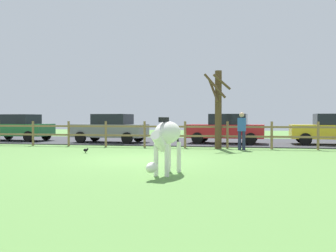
{
  "coord_description": "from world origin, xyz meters",
  "views": [
    {
      "loc": [
        3.26,
        -11.97,
        1.39
      ],
      "look_at": [
        0.6,
        1.37,
        1.1
      ],
      "focal_mm": 39.44,
      "sensor_mm": 36.0,
      "label": 1
    }
  ],
  "objects_px": {
    "parked_car_yellow": "(332,129)",
    "parked_car_green": "(18,127)",
    "crow_on_grass": "(86,150)",
    "parked_car_grey": "(111,128)",
    "parked_car_red": "(226,128)",
    "zebra": "(167,137)",
    "bare_tree": "(218,107)",
    "visitor_near_fence": "(242,129)"
  },
  "relations": [
    {
      "from": "parked_car_red",
      "to": "parked_car_grey",
      "type": "distance_m",
      "value": 6.3
    },
    {
      "from": "zebra",
      "to": "visitor_near_fence",
      "type": "height_order",
      "value": "visitor_near_fence"
    },
    {
      "from": "crow_on_grass",
      "to": "visitor_near_fence",
      "type": "xyz_separation_m",
      "value": [
        6.06,
        2.67,
        0.78
      ]
    },
    {
      "from": "crow_on_grass",
      "to": "parked_car_grey",
      "type": "distance_m",
      "value": 5.82
    },
    {
      "from": "crow_on_grass",
      "to": "bare_tree",
      "type": "bearing_deg",
      "value": 32.17
    },
    {
      "from": "parked_car_grey",
      "to": "visitor_near_fence",
      "type": "xyz_separation_m",
      "value": [
        7.09,
        -3.01,
        0.06
      ]
    },
    {
      "from": "bare_tree",
      "to": "crow_on_grass",
      "type": "distance_m",
      "value": 6.16
    },
    {
      "from": "parked_car_green",
      "to": "visitor_near_fence",
      "type": "height_order",
      "value": "visitor_near_fence"
    },
    {
      "from": "bare_tree",
      "to": "parked_car_red",
      "type": "height_order",
      "value": "bare_tree"
    },
    {
      "from": "parked_car_red",
      "to": "bare_tree",
      "type": "bearing_deg",
      "value": -94.76
    },
    {
      "from": "parked_car_yellow",
      "to": "visitor_near_fence",
      "type": "height_order",
      "value": "visitor_near_fence"
    },
    {
      "from": "zebra",
      "to": "bare_tree",
      "type": "bearing_deg",
      "value": 84.46
    },
    {
      "from": "bare_tree",
      "to": "parked_car_yellow",
      "type": "bearing_deg",
      "value": 29.06
    },
    {
      "from": "zebra",
      "to": "parked_car_red",
      "type": "xyz_separation_m",
      "value": [
        1.02,
        10.91,
        -0.08
      ]
    },
    {
      "from": "parked_car_yellow",
      "to": "parked_car_green",
      "type": "bearing_deg",
      "value": -179.54
    },
    {
      "from": "crow_on_grass",
      "to": "parked_car_green",
      "type": "height_order",
      "value": "parked_car_green"
    },
    {
      "from": "parked_car_yellow",
      "to": "visitor_near_fence",
      "type": "xyz_separation_m",
      "value": [
        -4.51,
        -3.56,
        0.06
      ]
    },
    {
      "from": "zebra",
      "to": "crow_on_grass",
      "type": "bearing_deg",
      "value": 131.53
    },
    {
      "from": "parked_car_red",
      "to": "parked_car_green",
      "type": "height_order",
      "value": "same"
    },
    {
      "from": "bare_tree",
      "to": "parked_car_green",
      "type": "distance_m",
      "value": 12.37
    },
    {
      "from": "bare_tree",
      "to": "parked_car_green",
      "type": "height_order",
      "value": "bare_tree"
    },
    {
      "from": "bare_tree",
      "to": "crow_on_grass",
      "type": "xyz_separation_m",
      "value": [
        -5.0,
        -3.15,
        -1.76
      ]
    },
    {
      "from": "zebra",
      "to": "visitor_near_fence",
      "type": "bearing_deg",
      "value": 76.27
    },
    {
      "from": "parked_car_green",
      "to": "visitor_near_fence",
      "type": "relative_size",
      "value": 2.51
    },
    {
      "from": "parked_car_yellow",
      "to": "zebra",
      "type": "bearing_deg",
      "value": -119.87
    },
    {
      "from": "parked_car_red",
      "to": "parked_car_green",
      "type": "xyz_separation_m",
      "value": [
        -12.21,
        -0.03,
        0.0
      ]
    },
    {
      "from": "zebra",
      "to": "visitor_near_fence",
      "type": "distance_m",
      "value": 7.67
    },
    {
      "from": "zebra",
      "to": "parked_car_yellow",
      "type": "relative_size",
      "value": 0.47
    },
    {
      "from": "parked_car_red",
      "to": "crow_on_grass",
      "type": "bearing_deg",
      "value": -130.58
    },
    {
      "from": "crow_on_grass",
      "to": "visitor_near_fence",
      "type": "distance_m",
      "value": 6.67
    },
    {
      "from": "parked_car_yellow",
      "to": "parked_car_green",
      "type": "xyz_separation_m",
      "value": [
        -17.52,
        -0.14,
        0.0
      ]
    },
    {
      "from": "zebra",
      "to": "crow_on_grass",
      "type": "distance_m",
      "value": 6.43
    },
    {
      "from": "crow_on_grass",
      "to": "parked_car_yellow",
      "type": "relative_size",
      "value": 0.05
    },
    {
      "from": "parked_car_grey",
      "to": "parked_car_green",
      "type": "distance_m",
      "value": 5.94
    },
    {
      "from": "parked_car_red",
      "to": "parked_car_yellow",
      "type": "xyz_separation_m",
      "value": [
        5.31,
        0.11,
        0.0
      ]
    },
    {
      "from": "zebra",
      "to": "crow_on_grass",
      "type": "height_order",
      "value": "zebra"
    },
    {
      "from": "parked_car_red",
      "to": "visitor_near_fence",
      "type": "xyz_separation_m",
      "value": [
        0.81,
        -3.46,
        0.06
      ]
    },
    {
      "from": "parked_car_yellow",
      "to": "parked_car_green",
      "type": "height_order",
      "value": "same"
    },
    {
      "from": "zebra",
      "to": "parked_car_grey",
      "type": "height_order",
      "value": "parked_car_grey"
    },
    {
      "from": "parked_car_red",
      "to": "parked_car_yellow",
      "type": "relative_size",
      "value": 1.01
    },
    {
      "from": "crow_on_grass",
      "to": "parked_car_red",
      "type": "xyz_separation_m",
      "value": [
        5.25,
        6.13,
        0.72
      ]
    },
    {
      "from": "bare_tree",
      "to": "visitor_near_fence",
      "type": "distance_m",
      "value": 1.51
    }
  ]
}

